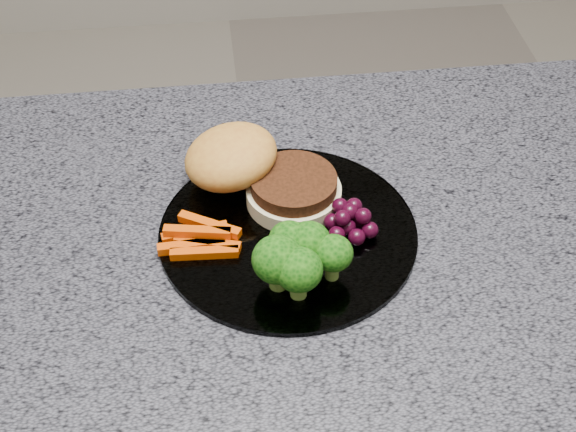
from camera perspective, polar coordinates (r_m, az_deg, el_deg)
The scene contains 6 objects.
countertop at distance 0.81m, azimuth 1.49°, elevation -3.50°, with size 1.20×0.60×0.04m, color #51515C.
plate at distance 0.81m, azimuth 0.00°, elevation -1.18°, with size 0.26×0.26×0.01m, color white.
burger at distance 0.84m, azimuth -2.51°, elevation 3.16°, with size 0.19×0.17×0.05m.
carrot_sticks at distance 0.79m, azimuth -6.17°, elevation -1.56°, with size 0.08×0.06×0.02m.
broccoli at distance 0.74m, azimuth 0.70°, elevation -2.81°, with size 0.09×0.08×0.06m.
grape_bunch at distance 0.80m, azimuth 4.44°, elevation -0.31°, with size 0.05×0.05×0.03m.
Camera 1 is at (-0.08, -0.54, 1.47)m, focal length 50.00 mm.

